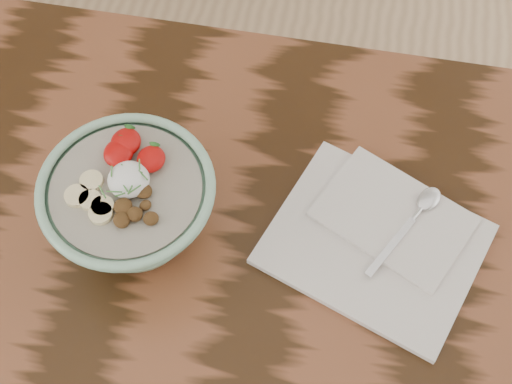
# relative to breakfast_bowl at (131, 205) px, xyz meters

# --- Properties ---
(table) EXTENTS (1.60, 0.90, 0.75)m
(table) POSITION_rel_breakfast_bowl_xyz_m (-0.03, -0.09, -0.16)
(table) COLOR black
(table) RESTS_ON ground
(breakfast_bowl) EXTENTS (0.21, 0.21, 0.14)m
(breakfast_bowl) POSITION_rel_breakfast_bowl_xyz_m (0.00, 0.00, 0.00)
(breakfast_bowl) COLOR #8DBE9E
(breakfast_bowl) RESTS_ON table
(napkin) EXTENTS (0.32, 0.29, 0.02)m
(napkin) POSITION_rel_breakfast_bowl_xyz_m (0.31, 0.04, -0.07)
(napkin) COLOR silver
(napkin) RESTS_ON table
(spoon) EXTENTS (0.09, 0.15, 0.01)m
(spoon) POSITION_rel_breakfast_bowl_xyz_m (0.36, 0.09, -0.05)
(spoon) COLOR silver
(spoon) RESTS_ON napkin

